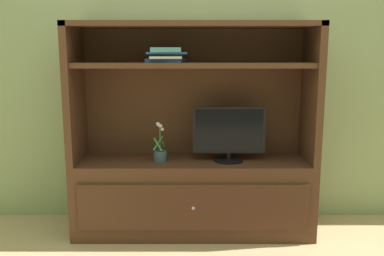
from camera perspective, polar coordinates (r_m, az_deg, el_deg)
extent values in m
plane|color=tan|center=(2.97, 0.02, -16.78)|extent=(8.00, 8.00, 0.00)
cube|color=#8C9E6B|center=(3.39, -0.02, 11.19)|extent=(6.00, 0.10, 2.80)
cube|color=#4C2D1C|center=(3.23, 0.00, -9.09)|extent=(1.76, 0.47, 0.56)
cube|color=#462A19|center=(3.00, 0.01, -10.67)|extent=(1.62, 0.02, 0.33)
sphere|color=silver|center=(2.99, 0.01, -10.77)|extent=(0.02, 0.02, 0.02)
cube|color=#4C2D1C|center=(3.17, -15.68, 4.55)|extent=(0.05, 0.47, 0.99)
cube|color=#4C2D1C|center=(3.17, 15.66, 4.56)|extent=(0.05, 0.47, 0.99)
cube|color=#4C2D1C|center=(3.28, -0.01, 5.14)|extent=(1.76, 0.02, 0.99)
cube|color=#4C2D1C|center=(3.04, 0.00, 13.74)|extent=(1.76, 0.47, 0.04)
cube|color=#4C2D1C|center=(3.04, 0.00, 8.55)|extent=(1.66, 0.42, 0.04)
cylinder|color=black|center=(3.13, 4.79, -4.32)|extent=(0.22, 0.22, 0.01)
cylinder|color=black|center=(3.12, 4.80, -3.79)|extent=(0.03, 0.03, 0.05)
cube|color=black|center=(3.08, 4.85, -0.28)|extent=(0.53, 0.02, 0.34)
cube|color=black|center=(3.06, 4.88, -0.33)|extent=(0.49, 0.00, 0.31)
cylinder|color=#384C56|center=(3.10, -4.47, -3.78)|extent=(0.10, 0.10, 0.08)
cylinder|color=#3D6B33|center=(3.07, -4.50, -1.26)|extent=(0.01, 0.01, 0.20)
cube|color=#2D7A38|center=(3.07, -4.05, -2.16)|extent=(0.02, 0.09, 0.07)
cube|color=#2D7A38|center=(3.10, -4.77, -2.07)|extent=(0.07, 0.07, 0.10)
cube|color=#2D7A38|center=(3.06, -4.78, -2.22)|extent=(0.07, 0.05, 0.09)
sphere|color=silver|center=(3.05, -4.78, 0.53)|extent=(0.03, 0.03, 0.03)
sphere|color=silver|center=(3.05, -4.45, 0.29)|extent=(0.03, 0.03, 0.03)
sphere|color=silver|center=(3.05, -4.20, -0.17)|extent=(0.02, 0.02, 0.02)
cube|color=#2D519E|center=(3.05, -3.70, 9.11)|extent=(0.28, 0.31, 0.03)
cube|color=silver|center=(3.04, -3.75, 9.50)|extent=(0.24, 0.33, 0.02)
cube|color=black|center=(3.05, -3.54, 9.80)|extent=(0.22, 0.26, 0.01)
cube|color=#2D519E|center=(3.04, -3.59, 10.06)|extent=(0.29, 0.28, 0.01)
cube|color=teal|center=(3.04, -3.82, 10.49)|extent=(0.23, 0.34, 0.03)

